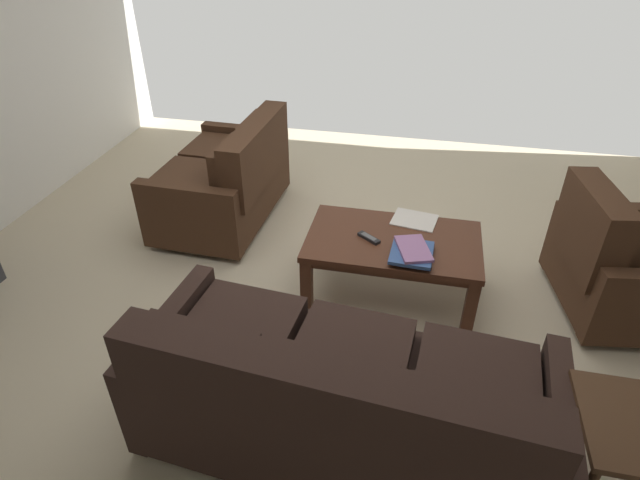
# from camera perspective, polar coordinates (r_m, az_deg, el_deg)

# --- Properties ---
(ground_plane) EXTENTS (5.59, 5.74, 0.01)m
(ground_plane) POSITION_cam_1_polar(r_m,az_deg,el_deg) (3.49, 0.87, -6.45)
(ground_plane) COLOR beige
(sofa_main) EXTENTS (1.95, 1.00, 0.86)m
(sofa_main) POSITION_cam_1_polar(r_m,az_deg,el_deg) (2.42, 2.28, -17.27)
(sofa_main) COLOR black
(sofa_main) RESTS_ON ground
(loveseat_near) EXTENTS (0.84, 1.27, 0.85)m
(loveseat_near) POSITION_cam_1_polar(r_m,az_deg,el_deg) (4.22, -10.16, 6.63)
(loveseat_near) COLOR black
(loveseat_near) RESTS_ON ground
(coffee_table) EXTENTS (1.09, 0.65, 0.44)m
(coffee_table) POSITION_cam_1_polar(r_m,az_deg,el_deg) (3.33, 8.02, -0.81)
(coffee_table) COLOR #4C2819
(coffee_table) RESTS_ON ground
(end_table) EXTENTS (0.46, 0.46, 0.61)m
(end_table) POSITION_cam_1_polar(r_m,az_deg,el_deg) (2.46, 31.48, -18.57)
(end_table) COLOR #472D1C
(end_table) RESTS_ON ground
(armchair_side) EXTENTS (1.01, 0.97, 0.85)m
(armchair_side) POSITION_cam_1_polar(r_m,az_deg,el_deg) (3.74, 31.02, -2.33)
(armchair_side) COLOR black
(armchair_side) RESTS_ON ground
(book_stack) EXTENTS (0.26, 0.32, 0.07)m
(book_stack) POSITION_cam_1_polar(r_m,az_deg,el_deg) (3.13, 10.13, -1.35)
(book_stack) COLOR black
(book_stack) RESTS_ON coffee_table
(tv_remote) EXTENTS (0.16, 0.13, 0.02)m
(tv_remote) POSITION_cam_1_polar(r_m,az_deg,el_deg) (3.27, 5.40, 0.25)
(tv_remote) COLOR black
(tv_remote) RESTS_ON coffee_table
(loose_magazine) EXTENTS (0.32, 0.28, 0.01)m
(loose_magazine) POSITION_cam_1_polar(r_m,az_deg,el_deg) (3.50, 10.36, 2.20)
(loose_magazine) COLOR silver
(loose_magazine) RESTS_ON coffee_table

